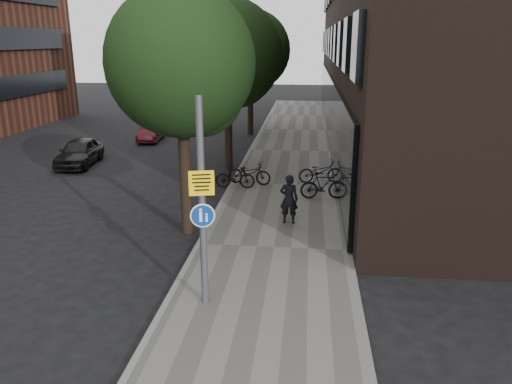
# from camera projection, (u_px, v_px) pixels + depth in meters

# --- Properties ---
(ground) EXTENTS (120.00, 120.00, 0.00)m
(ground) POSITION_uv_depth(u_px,v_px,m) (253.00, 309.00, 11.48)
(ground) COLOR black
(ground) RESTS_ON ground
(sidewalk) EXTENTS (4.50, 60.00, 0.12)m
(sidewalk) POSITION_uv_depth(u_px,v_px,m) (285.00, 185.00, 20.94)
(sidewalk) COLOR #65635E
(sidewalk) RESTS_ON ground
(curb_edge) EXTENTS (0.15, 60.00, 0.13)m
(curb_edge) POSITION_uv_depth(u_px,v_px,m) (232.00, 184.00, 21.17)
(curb_edge) COLOR slate
(curb_edge) RESTS_ON ground
(street_tree_near) EXTENTS (4.40, 4.40, 7.50)m
(street_tree_near) POSITION_uv_depth(u_px,v_px,m) (184.00, 69.00, 14.65)
(street_tree_near) COLOR black
(street_tree_near) RESTS_ON ground
(street_tree_mid) EXTENTS (5.00, 5.00, 7.80)m
(street_tree_mid) POSITION_uv_depth(u_px,v_px,m) (229.00, 58.00, 22.73)
(street_tree_mid) COLOR black
(street_tree_mid) RESTS_ON ground
(street_tree_far) EXTENTS (5.00, 5.00, 7.80)m
(street_tree_far) POSITION_uv_depth(u_px,v_px,m) (252.00, 53.00, 31.29)
(street_tree_far) COLOR black
(street_tree_far) RESTS_ON ground
(signpost) EXTENTS (0.54, 0.16, 4.72)m
(signpost) POSITION_uv_depth(u_px,v_px,m) (202.00, 204.00, 10.85)
(signpost) COLOR #595B5E
(signpost) RESTS_ON sidewalk
(pedestrian) EXTENTS (0.64, 0.45, 1.65)m
(pedestrian) POSITION_uv_depth(u_px,v_px,m) (289.00, 199.00, 16.27)
(pedestrian) COLOR black
(pedestrian) RESTS_ON sidewalk
(parked_bike_facade_near) EXTENTS (1.94, 1.02, 0.97)m
(parked_bike_facade_near) POSITION_uv_depth(u_px,v_px,m) (320.00, 171.00, 21.02)
(parked_bike_facade_near) COLOR black
(parked_bike_facade_near) RESTS_ON sidewalk
(parked_bike_facade_far) EXTENTS (1.78, 0.68, 1.04)m
(parked_bike_facade_far) POSITION_uv_depth(u_px,v_px,m) (323.00, 185.00, 18.88)
(parked_bike_facade_far) COLOR black
(parked_bike_facade_far) RESTS_ON sidewalk
(parked_bike_curb_near) EXTENTS (1.91, 0.93, 0.96)m
(parked_bike_curb_near) POSITION_uv_depth(u_px,v_px,m) (249.00, 173.00, 20.82)
(parked_bike_curb_near) COLOR black
(parked_bike_curb_near) RESTS_ON sidewalk
(parked_bike_curb_far) EXTENTS (1.62, 0.49, 0.97)m
(parked_bike_curb_far) POSITION_uv_depth(u_px,v_px,m) (235.00, 177.00, 20.23)
(parked_bike_curb_far) COLOR black
(parked_bike_curb_far) RESTS_ON sidewalk
(parked_car_near) EXTENTS (1.88, 3.95, 1.30)m
(parked_car_near) POSITION_uv_depth(u_px,v_px,m) (79.00, 152.00, 24.43)
(parked_car_near) COLOR black
(parked_car_near) RESTS_ON ground
(parked_car_mid) EXTENTS (1.41, 3.38, 1.09)m
(parked_car_mid) POSITION_uv_depth(u_px,v_px,m) (151.00, 132.00, 30.39)
(parked_car_mid) COLOR #571923
(parked_car_mid) RESTS_ON ground
(parked_car_far) EXTENTS (2.08, 4.32, 1.21)m
(parked_car_far) POSITION_uv_depth(u_px,v_px,m) (170.00, 109.00, 40.01)
(parked_car_far) COLOR black
(parked_car_far) RESTS_ON ground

